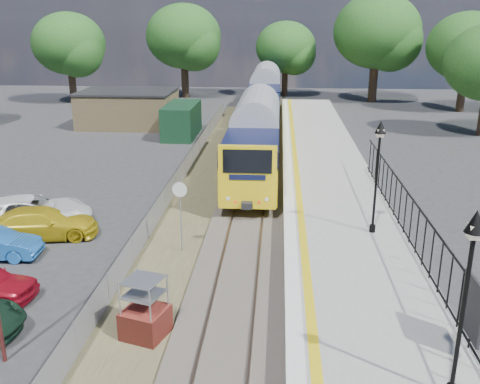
# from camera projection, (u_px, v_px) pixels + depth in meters

# --- Properties ---
(ground) EXTENTS (120.00, 120.00, 0.00)m
(ground) POSITION_uv_depth(u_px,v_px,m) (230.00, 326.00, 16.85)
(ground) COLOR #2D2D30
(ground) RESTS_ON ground
(track_bed) EXTENTS (5.90, 80.00, 0.29)m
(track_bed) POSITION_uv_depth(u_px,v_px,m) (239.00, 215.00, 26.02)
(track_bed) COLOR #473F38
(track_bed) RESTS_ON ground
(platform) EXTENTS (5.00, 70.00, 0.90)m
(platform) POSITION_uv_depth(u_px,v_px,m) (339.00, 223.00, 24.00)
(platform) COLOR gray
(platform) RESTS_ON ground
(platform_edge) EXTENTS (0.90, 70.00, 0.01)m
(platform_edge) POSITION_uv_depth(u_px,v_px,m) (294.00, 213.00, 24.00)
(platform_edge) COLOR silver
(platform_edge) RESTS_ON platform
(victorian_lamp_south) EXTENTS (0.44, 0.44, 4.60)m
(victorian_lamp_south) POSITION_uv_depth(u_px,v_px,m) (470.00, 263.00, 11.33)
(victorian_lamp_south) COLOR black
(victorian_lamp_south) RESTS_ON platform
(victorian_lamp_north) EXTENTS (0.44, 0.44, 4.60)m
(victorian_lamp_north) POSITION_uv_depth(u_px,v_px,m) (379.00, 151.00, 20.83)
(victorian_lamp_north) COLOR black
(victorian_lamp_north) RESTS_ON platform
(palisade_fence) EXTENTS (0.12, 26.00, 2.00)m
(palisade_fence) POSITION_uv_depth(u_px,v_px,m) (430.00, 250.00, 17.94)
(palisade_fence) COLOR black
(palisade_fence) RESTS_ON platform
(wire_fence) EXTENTS (0.06, 52.00, 1.20)m
(wire_fence) POSITION_uv_depth(u_px,v_px,m) (172.00, 189.00, 28.32)
(wire_fence) COLOR #999EA3
(wire_fence) RESTS_ON ground
(outbuilding) EXTENTS (10.80, 10.10, 3.12)m
(outbuilding) POSITION_uv_depth(u_px,v_px,m) (138.00, 110.00, 46.71)
(outbuilding) COLOR tan
(outbuilding) RESTS_ON ground
(tree_line) EXTENTS (56.80, 43.80, 11.88)m
(tree_line) POSITION_uv_depth(u_px,v_px,m) (281.00, 45.00, 54.50)
(tree_line) COLOR #332319
(tree_line) RESTS_ON ground
(train) EXTENTS (2.82, 40.83, 3.51)m
(train) POSITION_uv_depth(u_px,v_px,m) (262.00, 106.00, 43.87)
(train) COLOR yellow
(train) RESTS_ON ground
(brick_plinth) EXTENTS (1.52, 1.52, 1.96)m
(brick_plinth) POSITION_uv_depth(u_px,v_px,m) (145.00, 309.00, 15.99)
(brick_plinth) COLOR maroon
(brick_plinth) RESTS_ON ground
(speed_sign) EXTENTS (0.61, 0.14, 3.04)m
(speed_sign) POSITION_uv_depth(u_px,v_px,m) (180.00, 205.00, 21.46)
(speed_sign) COLOR #999EA3
(speed_sign) RESTS_ON ground
(car_yellow) EXTENTS (5.01, 2.92, 1.36)m
(car_yellow) POSITION_uv_depth(u_px,v_px,m) (42.00, 223.00, 23.39)
(car_yellow) COLOR gold
(car_yellow) RESTS_ON ground
(car_white) EXTENTS (6.02, 4.07, 1.53)m
(car_white) POSITION_uv_depth(u_px,v_px,m) (30.00, 213.00, 24.36)
(car_white) COLOR white
(car_white) RESTS_ON ground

